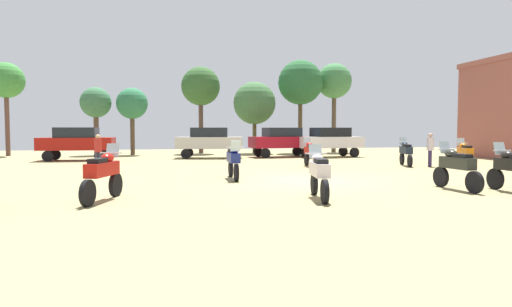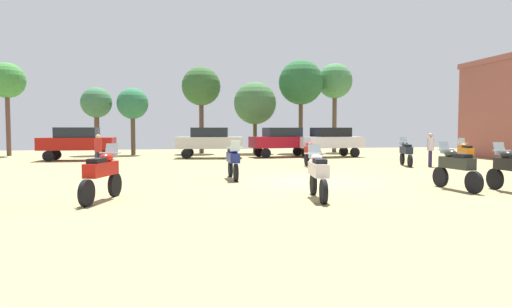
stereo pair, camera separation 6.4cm
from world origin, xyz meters
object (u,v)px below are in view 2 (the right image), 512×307
Objects in this scene: car_2 at (210,140)px; tree_1 at (301,83)px; motorcycle_2 at (102,173)px; tree_4 at (7,81)px; car_1 at (282,140)px; tree_5 at (96,104)px; tree_8 at (255,103)px; motorcycle_6 at (318,172)px; car_4 at (331,140)px; tree_7 at (335,82)px; motorcycle_9 at (465,153)px; motorcycle_4 at (406,152)px; motorcycle_8 at (233,160)px; tree_6 at (201,87)px; person_1 at (98,149)px; car_3 at (77,141)px; motorcycle_7 at (456,166)px; tree_3 at (133,104)px; motorcycle_1 at (311,152)px; person_2 at (430,147)px.

tree_1 reaches higher than car_2.
motorcycle_2 is 0.34× the size of tree_4.
car_1 is 0.69× the size of tree_4.
tree_5 is 0.89× the size of tree_8.
car_4 is (6.39, 16.84, 0.45)m from motorcycle_6.
motorcycle_2 is 0.49× the size of car_1.
tree_7 is (5.78, 5.57, 4.62)m from car_1.
motorcycle_9 is at bearing -27.69° from tree_4.
motorcycle_2 reaches higher than motorcycle_4.
tree_8 is at bearing 3.89° from car_1.
tree_8 is (3.81, 17.22, 3.18)m from motorcycle_8.
car_1 is 8.70m from tree_6.
motorcycle_2 is at bearing -118.01° from tree_1.
tree_8 is at bearing -172.62° from tree_7.
tree_8 reaches higher than person_1.
tree_4 is 6.17m from tree_5.
car_3 is (-9.85, 16.46, 0.45)m from motorcycle_6.
motorcycle_7 is 21.73m from tree_8.
motorcycle_7 is at bearing -32.01° from person_1.
motorcycle_8 is 1.34× the size of person_1.
tree_7 is at bearing 4.66° from tree_3.
tree_3 is (2.72, 5.35, 2.56)m from car_3.
motorcycle_7 is at bearing -60.32° from tree_3.
tree_1 reaches higher than car_1.
tree_8 reaches higher than car_4.
tree_5 is at bearing -178.61° from tree_8.
car_2 is at bearing -83.73° from car_3.
motorcycle_4 is at bearing 58.18° from motorcycle_6.
tree_4 is at bearing 178.94° from tree_3.
tree_8 is at bearing -63.50° from car_3.
motorcycle_7 is 23.16m from tree_7.
tree_4 is (-22.09, 5.14, 4.08)m from car_4.
motorcycle_1 is 0.46× the size of tree_3.
tree_1 reaches higher than tree_7.
person_1 is at bearing -79.48° from tree_5.
tree_4 reaches higher than motorcycle_4.
tree_7 is at bearing -121.38° from motorcycle_8.
car_1 is 13.08m from car_3.
tree_8 reaches higher than motorcycle_7.
tree_7 reaches higher than motorcycle_7.
tree_8 is (-6.86, -0.89, -1.88)m from tree_7.
tree_1 reaches higher than car_3.
tree_3 is (-5.41, 16.79, 3.00)m from motorcycle_8.
tree_3 reaches higher than motorcycle_4.
motorcycle_2 is 0.51× the size of car_3.
person_2 is (3.98, 7.81, 0.25)m from motorcycle_7.
motorcycle_1 is at bearing -167.60° from motorcycle_4.
car_1 reaches higher than person_1.
motorcycle_4 is at bearing -121.85° from car_2.
motorcycle_2 reaches higher than motorcycle_8.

